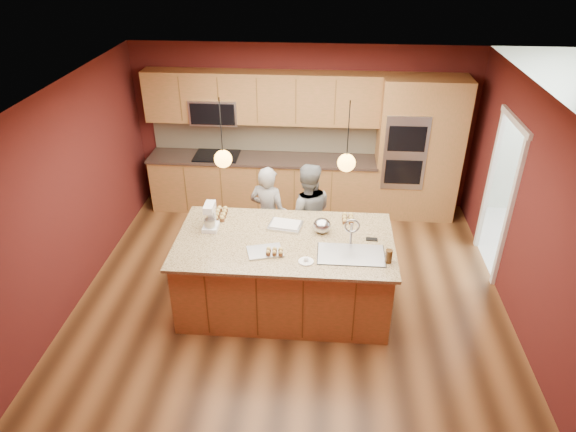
# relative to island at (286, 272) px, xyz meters

# --- Properties ---
(floor) EXTENTS (5.50, 5.50, 0.00)m
(floor) POSITION_rel_island_xyz_m (0.06, 0.31, -0.49)
(floor) COLOR #3F2513
(floor) RESTS_ON ground
(ceiling) EXTENTS (5.50, 5.50, 0.00)m
(ceiling) POSITION_rel_island_xyz_m (0.06, 0.31, 2.21)
(ceiling) COLOR white
(ceiling) RESTS_ON ground
(wall_back) EXTENTS (5.50, 0.00, 5.50)m
(wall_back) POSITION_rel_island_xyz_m (0.06, 2.81, 0.86)
(wall_back) COLOR #4D1715
(wall_back) RESTS_ON ground
(wall_front) EXTENTS (5.50, 0.00, 5.50)m
(wall_front) POSITION_rel_island_xyz_m (0.06, -2.19, 0.86)
(wall_front) COLOR #4D1715
(wall_front) RESTS_ON ground
(wall_left) EXTENTS (0.00, 5.00, 5.00)m
(wall_left) POSITION_rel_island_xyz_m (-2.69, 0.31, 0.86)
(wall_left) COLOR #4D1715
(wall_left) RESTS_ON ground
(wall_right) EXTENTS (0.00, 5.00, 5.00)m
(wall_right) POSITION_rel_island_xyz_m (2.81, 0.31, 0.86)
(wall_right) COLOR #4D1715
(wall_right) RESTS_ON ground
(cabinet_run) EXTENTS (3.74, 0.64, 2.30)m
(cabinet_run) POSITION_rel_island_xyz_m (-0.62, 2.56, 0.49)
(cabinet_run) COLOR olive
(cabinet_run) RESTS_ON floor
(oven_column) EXTENTS (1.30, 0.62, 2.30)m
(oven_column) POSITION_rel_island_xyz_m (1.90, 2.51, 0.66)
(oven_column) COLOR olive
(oven_column) RESTS_ON floor
(doorway_trim) EXTENTS (0.08, 1.11, 2.20)m
(doorway_trim) POSITION_rel_island_xyz_m (2.79, 1.11, 0.56)
(doorway_trim) COLOR white
(doorway_trim) RESTS_ON wall_right
(pendant_left) EXTENTS (0.20, 0.20, 0.80)m
(pendant_left) POSITION_rel_island_xyz_m (-0.70, 0.00, 1.51)
(pendant_left) COLOR black
(pendant_left) RESTS_ON ceiling
(pendant_right) EXTENTS (0.20, 0.20, 0.80)m
(pendant_right) POSITION_rel_island_xyz_m (0.67, 0.00, 1.51)
(pendant_right) COLOR black
(pendant_right) RESTS_ON ceiling
(island) EXTENTS (2.63, 1.47, 1.35)m
(island) POSITION_rel_island_xyz_m (0.00, 0.00, 0.00)
(island) COLOR olive
(island) RESTS_ON floor
(person_left) EXTENTS (0.62, 0.50, 1.46)m
(person_left) POSITION_rel_island_xyz_m (-0.33, 0.99, 0.24)
(person_left) COLOR black
(person_left) RESTS_ON floor
(person_right) EXTENTS (0.81, 0.67, 1.52)m
(person_right) POSITION_rel_island_xyz_m (0.21, 0.99, 0.27)
(person_right) COLOR gray
(person_right) RESTS_ON floor
(stand_mixer) EXTENTS (0.18, 0.25, 0.34)m
(stand_mixer) POSITION_rel_island_xyz_m (-0.95, 0.20, 0.62)
(stand_mixer) COLOR white
(stand_mixer) RESTS_ON island
(sheet_cake) EXTENTS (0.45, 0.36, 0.05)m
(sheet_cake) POSITION_rel_island_xyz_m (-0.03, 0.31, 0.49)
(sheet_cake) COLOR silver
(sheet_cake) RESTS_ON island
(cooling_rack) EXTENTS (0.46, 0.39, 0.02)m
(cooling_rack) POSITION_rel_island_xyz_m (-0.22, -0.28, 0.48)
(cooling_rack) COLOR #B2B6BA
(cooling_rack) RESTS_ON island
(mixing_bowl) EXTENTS (0.22, 0.22, 0.19)m
(mixing_bowl) POSITION_rel_island_xyz_m (0.43, 0.22, 0.56)
(mixing_bowl) COLOR #B2B4B9
(mixing_bowl) RESTS_ON island
(plate) EXTENTS (0.17, 0.17, 0.01)m
(plate) POSITION_rel_island_xyz_m (0.26, -0.44, 0.48)
(plate) COLOR white
(plate) RESTS_ON island
(tumbler) EXTENTS (0.08, 0.08, 0.16)m
(tumbler) POSITION_rel_island_xyz_m (1.19, -0.37, 0.55)
(tumbler) COLOR #3E2610
(tumbler) RESTS_ON island
(phone) EXTENTS (0.14, 0.08, 0.01)m
(phone) POSITION_rel_island_xyz_m (1.03, 0.09, 0.48)
(phone) COLOR black
(phone) RESTS_ON island
(cupcakes_left) EXTENTS (0.25, 0.34, 0.08)m
(cupcakes_left) POSITION_rel_island_xyz_m (-0.93, 0.51, 0.51)
(cupcakes_left) COLOR tan
(cupcakes_left) RESTS_ON island
(cupcakes_rack) EXTENTS (0.21, 0.14, 0.06)m
(cupcakes_rack) POSITION_rel_island_xyz_m (-0.10, -0.33, 0.52)
(cupcakes_rack) COLOR tan
(cupcakes_rack) RESTS_ON island
(cupcakes_right) EXTENTS (0.16, 0.23, 0.07)m
(cupcakes_right) POSITION_rel_island_xyz_m (0.75, 0.52, 0.51)
(cupcakes_right) COLOR tan
(cupcakes_right) RESTS_ON island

